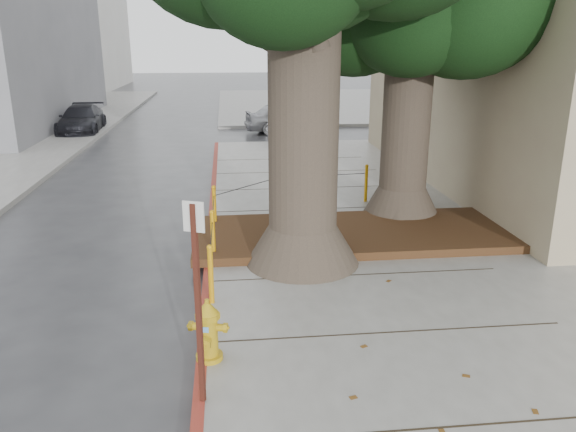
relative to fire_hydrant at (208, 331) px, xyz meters
name	(u,v)px	position (x,y,z in m)	size (l,w,h in m)	color
ground	(350,344)	(1.90, 0.41, -0.55)	(140.00, 140.00, 0.00)	#28282B
sidewalk_far	(342,103)	(7.90, 30.41, -0.47)	(16.00, 20.00, 0.15)	slate
curb_red	(208,274)	(-0.10, 2.91, -0.47)	(0.14, 26.00, 0.16)	maroon
planter_bed	(353,234)	(2.80, 4.31, -0.32)	(6.40, 2.60, 0.16)	black
building_side_white	(526,32)	(17.90, 26.41, 3.95)	(10.00, 10.00, 9.00)	silver
building_side_grey	(567,10)	(23.90, 32.41, 5.45)	(12.00, 14.00, 12.00)	slate
bollard_ring	(265,209)	(1.03, 4.78, 0.11)	(3.79, 5.39, 0.95)	#CA880B
fire_hydrant	(208,331)	(0.00, 0.00, 0.00)	(0.44, 0.42, 0.82)	gold
signpost	(198,294)	(-0.05, -0.86, 0.91)	(0.22, 0.10, 2.31)	#471911
car_silver	(289,117)	(3.17, 19.15, 0.13)	(1.61, 4.01, 1.37)	#AAAAAF
car_red	(496,121)	(12.47, 18.08, -0.02)	(1.12, 3.22, 1.06)	maroon
car_dark	(82,120)	(-6.15, 19.89, 0.06)	(1.71, 4.22, 1.22)	black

